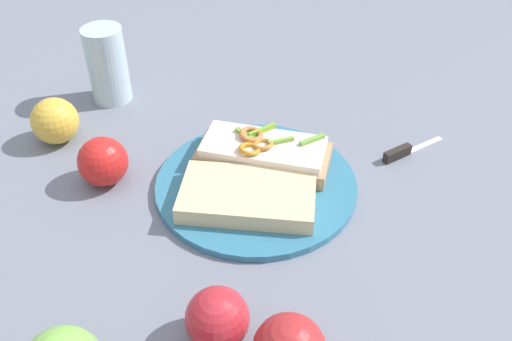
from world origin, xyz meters
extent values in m
plane|color=slate|center=(0.00, 0.00, 0.00)|extent=(2.00, 2.00, 0.00)
cylinder|color=teal|center=(0.00, 0.00, 0.01)|extent=(0.28, 0.28, 0.01)
cube|color=tan|center=(0.04, 0.01, 0.02)|extent=(0.13, 0.20, 0.02)
cube|color=silver|center=(0.04, 0.01, 0.04)|extent=(0.12, 0.19, 0.01)
torus|color=#C57E31|center=(0.04, 0.01, 0.05)|extent=(0.04, 0.04, 0.01)
torus|color=#C4821E|center=(0.02, 0.02, 0.05)|extent=(0.04, 0.04, 0.01)
torus|color=#BF6E37|center=(0.05, 0.03, 0.05)|extent=(0.05, 0.05, 0.01)
cube|color=#72A743|center=(0.08, -0.05, 0.05)|extent=(0.04, 0.03, 0.01)
cube|color=#7EA940|center=(0.06, -0.01, 0.05)|extent=(0.03, 0.03, 0.01)
cube|color=#7CAE30|center=(0.07, 0.02, 0.05)|extent=(0.04, 0.03, 0.01)
cube|color=#769E3F|center=(0.05, 0.04, 0.05)|extent=(0.02, 0.04, 0.01)
cube|color=beige|center=(-0.04, -0.01, 0.02)|extent=(0.16, 0.20, 0.02)
sphere|color=#B8252F|center=(-0.24, -0.08, 0.03)|extent=(0.07, 0.07, 0.07)
sphere|color=red|center=(-0.09, 0.20, 0.04)|extent=(0.10, 0.10, 0.07)
sphere|color=gold|center=(-0.04, 0.33, 0.04)|extent=(0.08, 0.08, 0.07)
cylinder|color=silver|center=(0.09, 0.33, 0.06)|extent=(0.07, 0.07, 0.13)
cube|color=silver|center=(0.21, -0.18, 0.00)|extent=(0.07, 0.04, 0.00)
cube|color=black|center=(0.16, -0.16, 0.01)|extent=(0.05, 0.03, 0.02)
camera|label=1|loc=(-0.53, -0.28, 0.52)|focal=39.17mm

